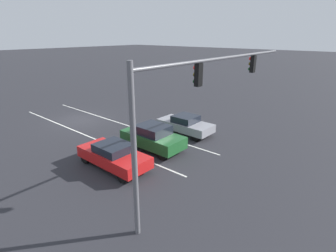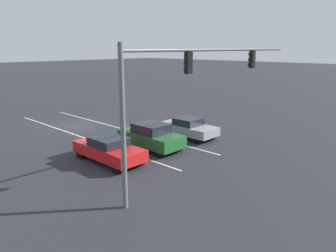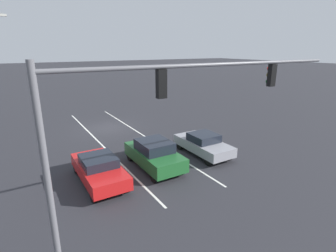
# 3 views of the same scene
# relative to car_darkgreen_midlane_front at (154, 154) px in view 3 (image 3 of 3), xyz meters

# --- Properties ---
(ground_plane) EXTENTS (240.00, 240.00, 0.00)m
(ground_plane) POSITION_rel_car_darkgreen_midlane_front_xyz_m (-0.23, -9.01, -0.82)
(ground_plane) COLOR #28282D
(lane_stripe_left_divider) EXTENTS (0.12, 18.89, 0.01)m
(lane_stripe_left_divider) POSITION_rel_car_darkgreen_midlane_front_xyz_m (-1.96, -5.57, -0.81)
(lane_stripe_left_divider) COLOR silver
(lane_stripe_left_divider) RESTS_ON ground_plane
(lane_stripe_center_divider) EXTENTS (0.12, 18.89, 0.01)m
(lane_stripe_center_divider) POSITION_rel_car_darkgreen_midlane_front_xyz_m (1.51, -5.57, -0.81)
(lane_stripe_center_divider) COLOR silver
(lane_stripe_center_divider) RESTS_ON ground_plane
(car_darkgreen_midlane_front) EXTENTS (1.93, 4.24, 1.62)m
(car_darkgreen_midlane_front) POSITION_rel_car_darkgreen_midlane_front_xyz_m (0.00, 0.00, 0.00)
(car_darkgreen_midlane_front) COLOR #1E5928
(car_darkgreen_midlane_front) RESTS_ON ground_plane
(car_gray_leftlane_front) EXTENTS (1.84, 4.21, 1.41)m
(car_gray_leftlane_front) POSITION_rel_car_darkgreen_midlane_front_xyz_m (-3.62, -0.07, -0.10)
(car_gray_leftlane_front) COLOR gray
(car_gray_leftlane_front) RESTS_ON ground_plane
(car_red_rightlane_front) EXTENTS (1.85, 4.45, 1.41)m
(car_red_rightlane_front) POSITION_rel_car_darkgreen_midlane_front_xyz_m (3.24, 0.06, -0.09)
(car_red_rightlane_front) COLOR red
(car_red_rightlane_front) RESTS_ON ground_plane
(traffic_signal_gantry) EXTENTS (12.63, 0.37, 6.39)m
(traffic_signal_gantry) POSITION_rel_car_darkgreen_midlane_front_xyz_m (2.03, 4.87, 4.04)
(traffic_signal_gantry) COLOR slate
(traffic_signal_gantry) RESTS_ON ground_plane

